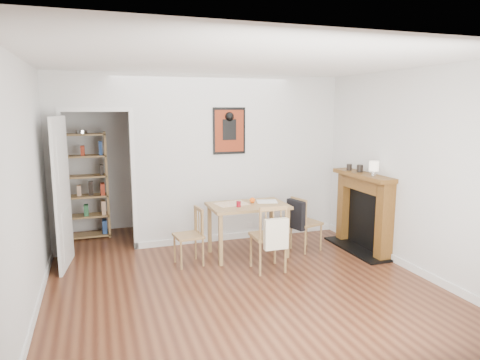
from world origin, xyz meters
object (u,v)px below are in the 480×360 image
object	(u,v)px
notebook	(267,201)
ceramic_jar_a	(360,168)
chair_left	(188,236)
chair_right	(305,223)
ceramic_jar_b	(349,167)
dining_table	(248,211)
mantel_lamp	(374,167)
fireplace	(364,209)
red_glass	(239,204)
orange_fruit	(252,200)
chair_front	(268,236)
bookshelf	(85,186)

from	to	relation	value
notebook	ceramic_jar_a	size ratio (longest dim) A/B	2.66
chair_left	chair_right	distance (m)	1.78
chair_left	ceramic_jar_b	xyz separation A→B (m)	(2.53, 0.10, 0.82)
dining_table	mantel_lamp	size ratio (longest dim) A/B	5.09
notebook	mantel_lamp	xyz separation A→B (m)	(1.33, -0.67, 0.54)
fireplace	red_glass	bearing A→B (deg)	173.64
orange_fruit	ceramic_jar_b	bearing A→B (deg)	-2.31
chair_front	bookshelf	bearing A→B (deg)	134.76
notebook	red_glass	bearing A→B (deg)	-161.37
notebook	chair_left	bearing A→B (deg)	-172.42
chair_right	orange_fruit	distance (m)	0.89
chair_right	fireplace	xyz separation A→B (m)	(0.84, -0.25, 0.20)
ceramic_jar_a	ceramic_jar_b	distance (m)	0.21
bookshelf	chair_front	bearing A→B (deg)	-45.24
dining_table	fireplace	distance (m)	1.75
fireplace	mantel_lamp	bearing A→B (deg)	-105.74
dining_table	bookshelf	size ratio (longest dim) A/B	0.64
red_glass	orange_fruit	bearing A→B (deg)	32.55
bookshelf	red_glass	xyz separation A→B (m)	(2.03, -1.75, -0.06)
bookshelf	red_glass	distance (m)	2.68
ceramic_jar_b	ceramic_jar_a	bearing A→B (deg)	-75.82
chair_right	fireplace	size ratio (longest dim) A/B	0.65
chair_left	ceramic_jar_a	bearing A→B (deg)	-2.22
chair_front	notebook	xyz separation A→B (m)	(0.26, 0.70, 0.30)
orange_fruit	fireplace	bearing A→B (deg)	-13.15
chair_right	red_glass	xyz separation A→B (m)	(-1.06, -0.04, 0.37)
orange_fruit	ceramic_jar_a	world-z (taller)	ceramic_jar_a
chair_left	mantel_lamp	bearing A→B (deg)	-11.34
red_glass	chair_left	bearing A→B (deg)	179.59
notebook	dining_table	bearing A→B (deg)	-169.31
chair_left	dining_table	bearing A→B (deg)	6.46
dining_table	chair_left	size ratio (longest dim) A/B	1.40
chair_right	mantel_lamp	xyz separation A→B (m)	(0.76, -0.54, 0.87)
fireplace	ceramic_jar_a	xyz separation A→B (m)	(-0.03, 0.12, 0.60)
fireplace	mantel_lamp	xyz separation A→B (m)	(-0.08, -0.29, 0.68)
bookshelf	mantel_lamp	distance (m)	4.48
chair_left	fireplace	xyz separation A→B (m)	(2.61, -0.22, 0.22)
bookshelf	notebook	xyz separation A→B (m)	(2.52, -1.58, -0.09)
chair_right	ceramic_jar_b	distance (m)	1.10
dining_table	bookshelf	xyz separation A→B (m)	(-2.21, 1.64, 0.19)
fireplace	ceramic_jar_a	world-z (taller)	ceramic_jar_a
dining_table	fireplace	size ratio (longest dim) A/B	0.88
fireplace	notebook	bearing A→B (deg)	165.03
dining_table	chair_left	xyz separation A→B (m)	(-0.89, -0.10, -0.27)
red_glass	mantel_lamp	xyz separation A→B (m)	(1.82, -0.50, 0.50)
chair_right	chair_front	size ratio (longest dim) A/B	0.90
chair_right	red_glass	world-z (taller)	red_glass
bookshelf	mantel_lamp	size ratio (longest dim) A/B	7.98
fireplace	mantel_lamp	size ratio (longest dim) A/B	5.79
orange_fruit	ceramic_jar_a	bearing A→B (deg)	-9.38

